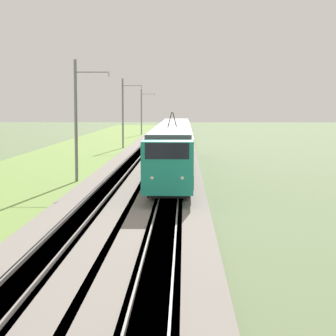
% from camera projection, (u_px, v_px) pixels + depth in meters
% --- Properties ---
extents(ballast_main, '(240.00, 4.40, 0.30)m').
position_uv_depth(ballast_main, '(125.00, 171.00, 54.51)').
color(ballast_main, gray).
rests_on(ballast_main, ground).
extents(ballast_adjacent, '(240.00, 4.40, 0.30)m').
position_uv_depth(ballast_adjacent, '(174.00, 171.00, 54.40)').
color(ballast_adjacent, gray).
rests_on(ballast_adjacent, ground).
extents(track_main, '(240.00, 1.57, 0.45)m').
position_uv_depth(track_main, '(125.00, 171.00, 54.50)').
color(track_main, '#4C4238').
rests_on(track_main, ground).
extents(track_adjacent, '(240.00, 1.57, 0.45)m').
position_uv_depth(track_adjacent, '(174.00, 171.00, 54.40)').
color(track_adjacent, '#4C4238').
rests_on(track_adjacent, ground).
extents(grass_verge, '(240.00, 13.62, 0.12)m').
position_uv_depth(grass_verge, '(50.00, 172.00, 54.67)').
color(grass_verge, olive).
rests_on(grass_verge, ground).
extents(passenger_train, '(42.24, 2.84, 5.12)m').
position_uv_depth(passenger_train, '(174.00, 144.00, 54.73)').
color(passenger_train, teal).
rests_on(passenger_train, ground).
extents(catenary_mast_mid, '(0.22, 2.56, 8.87)m').
position_uv_depth(catenary_mast_mid, '(77.00, 120.00, 46.99)').
color(catenary_mast_mid, slate).
rests_on(catenary_mast_mid, ground).
extents(catenary_mast_far, '(0.22, 2.56, 8.91)m').
position_uv_depth(catenary_mast_far, '(123.00, 113.00, 82.78)').
color(catenary_mast_far, slate).
rests_on(catenary_mast_far, ground).
extents(catenary_mast_distant, '(0.22, 2.56, 8.40)m').
position_uv_depth(catenary_mast_distant, '(142.00, 111.00, 118.60)').
color(catenary_mast_distant, slate).
rests_on(catenary_mast_distant, ground).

